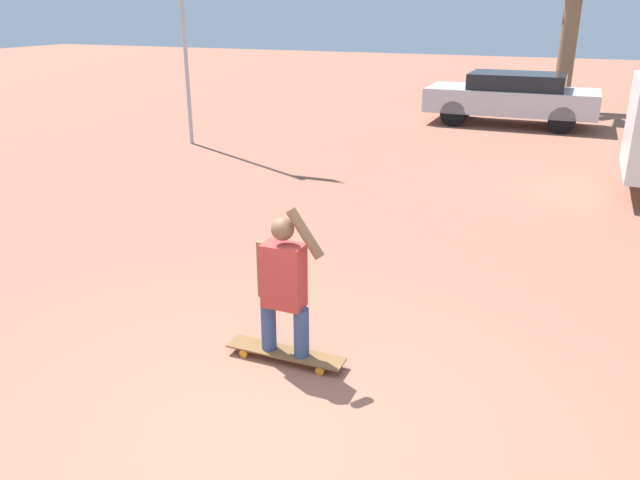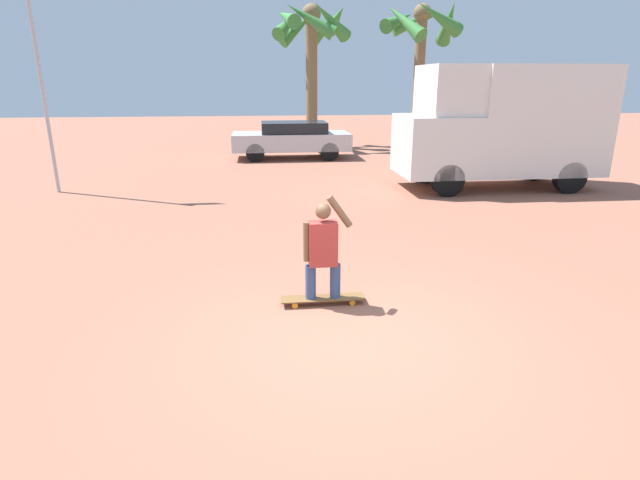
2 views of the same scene
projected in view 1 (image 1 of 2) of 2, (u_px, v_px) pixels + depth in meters
The scene contains 4 objects.
ground_plane at pixel (252, 432), 4.80m from camera, with size 80.00×80.00×0.00m, color #935B47.
skateboard at pixel (285, 353), 5.74m from camera, with size 1.13×0.23×0.10m.
person_skateboarder at pixel (284, 281), 5.48m from camera, with size 0.64×0.22×1.40m.
parked_car_silver at pixel (512, 97), 16.98m from camera, with size 4.49×1.89×1.39m.
Camera 1 is at (2.01, -3.46, 3.08)m, focal length 35.00 mm.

